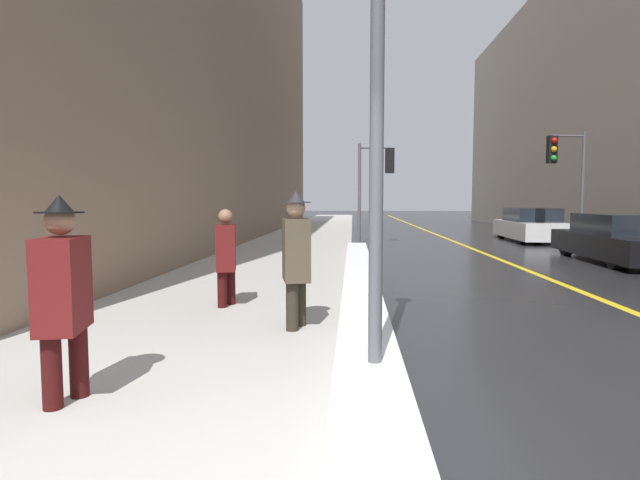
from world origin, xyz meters
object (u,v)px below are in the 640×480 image
at_px(lamp_post, 378,23).
at_px(pedestrian_trailing, 296,254).
at_px(traffic_light_far, 564,164).
at_px(pedestrian_nearside, 226,253).
at_px(parked_car_white, 530,226).
at_px(pedestrian_with_shoulder_bag, 63,291).
at_px(parked_car_black, 620,240).
at_px(traffic_light_near, 378,172).

xyz_separation_m(lamp_post, pedestrian_trailing, (-0.88, 1.73, -2.11)).
distance_m(traffic_light_far, pedestrian_nearside, 13.46).
relative_size(pedestrian_nearside, parked_car_white, 0.31).
relative_size(pedestrian_with_shoulder_bag, pedestrian_nearside, 1.11).
bearing_deg(pedestrian_trailing, lamp_post, 15.08).
bearing_deg(parked_car_black, traffic_light_far, 0.88).
bearing_deg(pedestrian_nearside, traffic_light_near, 153.79).
bearing_deg(pedestrian_nearside, pedestrian_trailing, 31.94).
xyz_separation_m(traffic_light_near, pedestrian_nearside, (-2.79, -11.00, -1.82)).
bearing_deg(traffic_light_near, parked_car_white, 8.30).
bearing_deg(pedestrian_nearside, pedestrian_with_shoulder_bag, -17.39).
relative_size(traffic_light_far, parked_car_black, 0.79).
xyz_separation_m(pedestrian_nearside, parked_car_black, (8.74, 6.04, -0.22)).
distance_m(pedestrian_trailing, parked_car_black, 10.49).
bearing_deg(parked_car_white, traffic_light_far, -176.87).
relative_size(pedestrian_with_shoulder_bag, parked_car_black, 0.33).
height_order(traffic_light_near, parked_car_black, traffic_light_near).
xyz_separation_m(traffic_light_near, parked_car_white, (6.03, 1.78, -2.01)).
height_order(traffic_light_far, pedestrian_trailing, traffic_light_far).
bearing_deg(traffic_light_near, traffic_light_far, -18.09).
xyz_separation_m(traffic_light_far, pedestrian_with_shoulder_bag, (-9.21, -13.53, -1.92)).
relative_size(parked_car_black, parked_car_white, 1.04).
height_order(traffic_light_near, traffic_light_far, traffic_light_far).
bearing_deg(pedestrian_trailing, parked_car_white, 139.40).
bearing_deg(parked_car_black, traffic_light_near, 52.90).
distance_m(traffic_light_near, traffic_light_far, 6.18).
xyz_separation_m(lamp_post, pedestrian_nearside, (-2.07, 2.96, -2.23)).
xyz_separation_m(parked_car_black, parked_car_white, (0.08, 6.74, 0.03)).
height_order(lamp_post, pedestrian_trailing, lamp_post).
xyz_separation_m(lamp_post, traffic_light_far, (6.80, 12.89, -0.24)).
distance_m(lamp_post, pedestrian_trailing, 2.87).
xyz_separation_m(pedestrian_trailing, parked_car_white, (7.64, 14.01, -0.31)).
distance_m(traffic_light_far, parked_car_black, 4.48).
relative_size(lamp_post, pedestrian_with_shoulder_bag, 3.16).
bearing_deg(parked_car_black, pedestrian_with_shoulder_bag, 139.38).
bearing_deg(pedestrian_trailing, pedestrian_nearside, -148.06).
height_order(lamp_post, pedestrian_nearside, lamp_post).
distance_m(lamp_post, pedestrian_with_shoulder_bag, 3.30).
bearing_deg(pedestrian_nearside, lamp_post, 22.96).
height_order(pedestrian_with_shoulder_bag, parked_car_white, pedestrian_with_shoulder_bag).
xyz_separation_m(pedestrian_trailing, pedestrian_nearside, (-1.18, 1.23, -0.12)).
distance_m(traffic_light_near, pedestrian_with_shoulder_bag, 15.03).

